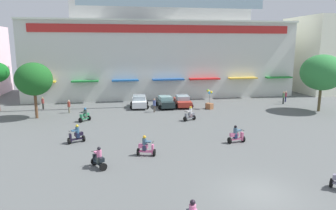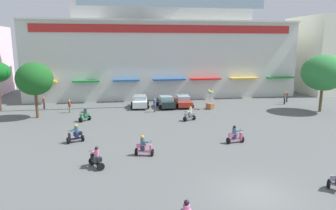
{
  "view_description": "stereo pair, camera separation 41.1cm",
  "coord_description": "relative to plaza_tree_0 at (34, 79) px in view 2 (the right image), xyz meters",
  "views": [
    {
      "loc": [
        -7.75,
        -14.75,
        8.12
      ],
      "look_at": [
        -1.79,
        18.54,
        1.49
      ],
      "focal_mm": 32.98,
      "sensor_mm": 36.0,
      "label": 1
    },
    {
      "loc": [
        -7.35,
        -14.82,
        8.12
      ],
      "look_at": [
        -1.79,
        18.54,
        1.49
      ],
      "focal_mm": 32.98,
      "sensor_mm": 36.0,
      "label": 2
    }
  ],
  "objects": [
    {
      "name": "scooter_rider_2",
      "position": [
        5.39,
        -9.95,
        -3.74
      ],
      "size": [
        1.48,
        1.06,
        1.56
      ],
      "color": "black",
      "rests_on": "ground"
    },
    {
      "name": "pedestrian_1",
      "position": [
        32.99,
        4.28,
        -3.5
      ],
      "size": [
        0.36,
        0.36,
        1.54
      ],
      "color": "#21234F",
      "rests_on": "ground"
    },
    {
      "name": "parked_car_1",
      "position": [
        15.2,
        3.28,
        -3.62
      ],
      "size": [
        2.43,
        4.14,
        1.53
      ],
      "color": "#1E2A2B",
      "rests_on": "ground"
    },
    {
      "name": "flank_building_right",
      "position": [
        44.38,
        12.76,
        2.0
      ],
      "size": [
        9.05,
        11.3,
        12.78
      ],
      "color": "white",
      "rests_on": "ground"
    },
    {
      "name": "plaza_tree_1",
      "position": [
        33.61,
        -2.25,
        0.4
      ],
      "size": [
        5.05,
        5.19,
        6.98
      ],
      "color": "brown",
      "rests_on": "ground"
    },
    {
      "name": "pedestrian_3",
      "position": [
        31.76,
        2.78,
        -3.37
      ],
      "size": [
        0.43,
        0.43,
        1.76
      ],
      "color": "black",
      "rests_on": "ground"
    },
    {
      "name": "colonial_building",
      "position": [
        16.33,
        15.99,
        4.78
      ],
      "size": [
        41.0,
        19.39,
        20.82
      ],
      "color": "silver",
      "rests_on": "ground"
    },
    {
      "name": "scooter_rider_0",
      "position": [
        10.81,
        -14.03,
        -3.74
      ],
      "size": [
        1.46,
        0.92,
        1.55
      ],
      "color": "black",
      "rests_on": "ground"
    },
    {
      "name": "scooter_rider_9",
      "position": [
        7.46,
        -15.83,
        -3.76
      ],
      "size": [
        1.14,
        1.51,
        1.51
      ],
      "color": "black",
      "rests_on": "ground"
    },
    {
      "name": "scooter_rider_6",
      "position": [
        16.65,
        -4.14,
        -3.75
      ],
      "size": [
        1.47,
        1.06,
        1.57
      ],
      "color": "black",
      "rests_on": "ground"
    },
    {
      "name": "scooter_rider_1",
      "position": [
        5.45,
        -2.53,
        -3.76
      ],
      "size": [
        1.29,
        1.31,
        1.5
      ],
      "color": "black",
      "rests_on": "ground"
    },
    {
      "name": "pedestrian_2",
      "position": [
        13.43,
        0.79,
        -3.44
      ],
      "size": [
        0.46,
        0.46,
        1.67
      ],
      "color": "#4E463E",
      "rests_on": "ground"
    },
    {
      "name": "parked_car_2",
      "position": [
        17.59,
        3.58,
        -3.64
      ],
      "size": [
        2.6,
        4.6,
        1.49
      ],
      "color": "#A92F22",
      "rests_on": "ground"
    },
    {
      "name": "plaza_tree_0",
      "position": [
        0.0,
        0.0,
        0.0
      ],
      "size": [
        4.0,
        3.75,
        6.23
      ],
      "color": "brown",
      "rests_on": "ground"
    },
    {
      "name": "scooter_rider_8",
      "position": [
        18.61,
        -12.33,
        -3.76
      ],
      "size": [
        1.52,
        0.74,
        1.52
      ],
      "color": "black",
      "rests_on": "ground"
    },
    {
      "name": "pedestrian_4",
      "position": [
        -0.32,
        4.89,
        -3.48
      ],
      "size": [
        0.41,
        0.41,
        1.59
      ],
      "color": "#282623",
      "rests_on": "ground"
    },
    {
      "name": "pedestrian_0",
      "position": [
        3.24,
        2.09,
        -3.49
      ],
      "size": [
        0.47,
        0.47,
        1.58
      ],
      "color": "gray",
      "rests_on": "ground"
    },
    {
      "name": "parked_car_0",
      "position": [
        11.86,
        3.94,
        -3.59
      ],
      "size": [
        2.64,
        4.33,
        1.6
      ],
      "color": "white",
      "rests_on": "ground"
    },
    {
      "name": "ground_plane",
      "position": [
        16.33,
        -8.07,
        -4.39
      ],
      "size": [
        128.0,
        128.0,
        0.0
      ],
      "primitive_type": "plane",
      "color": "#595D5C"
    },
    {
      "name": "balloon_vendor_cart",
      "position": [
        20.64,
        1.41,
        -3.35
      ],
      "size": [
        0.94,
        1.07,
        2.52
      ],
      "color": "#A0653F",
      "rests_on": "ground"
    }
  ]
}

